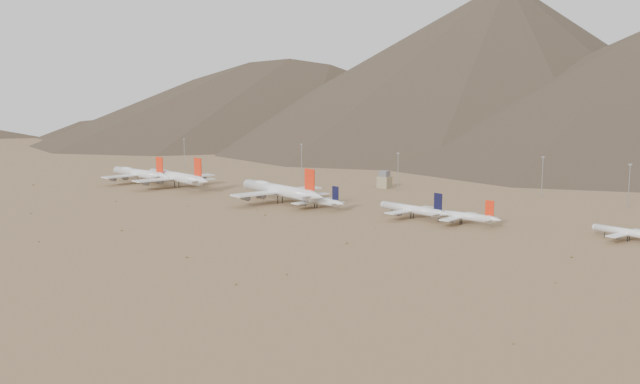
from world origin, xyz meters
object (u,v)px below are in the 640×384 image
Objects in this scene: widebody_west at (139,173)px; widebody_east at (279,190)px; widebody_centre at (176,177)px; control_tower at (384,180)px; narrowbody_a at (316,200)px; narrowbody_b at (413,209)px.

widebody_west is 141.49m from widebody_east.
widebody_east reaches higher than widebody_west.
widebody_centre reaches higher than control_tower.
widebody_west is 170.12m from narrowbody_a.
narrowbody_a is (128.68, -12.19, -3.30)m from widebody_centre.
widebody_east is 1.67× the size of narrowbody_b.
widebody_west is 0.92× the size of widebody_centre.
narrowbody_a is (28.58, -1.54, -3.46)m from widebody_east.
widebody_centre is 1.65× the size of narrowbody_b.
widebody_centre is 129.30m from narrowbody_a.
widebody_west is at bearing -169.59° from widebody_centre.
control_tower is (158.34, 81.94, -1.91)m from widebody_west.
widebody_centre is 1.77× the size of narrowbody_a.
widebody_centre is 6.34× the size of control_tower.
widebody_centre is 144.57m from control_tower.
widebody_east is at bearing 7.43° from widebody_centre.
narrowbody_b is (61.19, 2.47, 0.39)m from narrowbody_a.
widebody_east reaches higher than control_tower.
control_tower is (17.43, 94.80, -2.77)m from widebody_east.
widebody_east is (100.10, -10.65, 0.16)m from widebody_centre.
widebody_east reaches higher than widebody_centre.
widebody_west reaches higher than control_tower.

